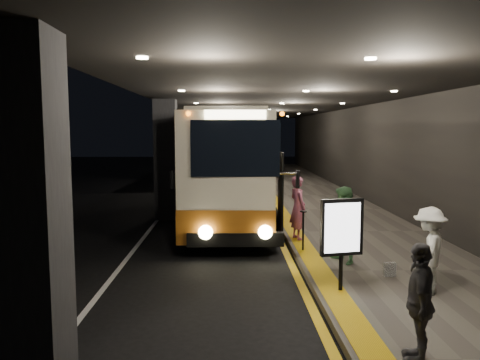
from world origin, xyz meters
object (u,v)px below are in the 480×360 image
object	(u,v)px
coach_main	(233,170)
coach_second	(232,154)
passenger_waiting_green	(344,225)
coach_third	(232,146)
passenger_waiting_white	(429,251)
info_sign	(342,229)
passenger_boarding	(298,208)
stanchion_post	(303,231)
passenger_waiting_grey	(419,303)
bag_polka	(390,269)

from	to	relation	value
coach_main	coach_second	distance (m)	14.84
passenger_waiting_green	coach_third	bearing A→B (deg)	162.32
passenger_waiting_green	passenger_waiting_white	xyz separation A→B (m)	(1.12, -2.09, -0.07)
info_sign	coach_main	bearing A→B (deg)	91.30
passenger_boarding	passenger_waiting_white	distance (m)	4.92
passenger_boarding	passenger_waiting_green	distance (m)	2.58
passenger_waiting_green	stanchion_post	bearing A→B (deg)	-168.15
passenger_waiting_green	info_sign	world-z (taller)	info_sign
coach_main	passenger_waiting_white	size ratio (longest dim) A/B	7.25
passenger_waiting_green	passenger_waiting_grey	xyz separation A→B (m)	(-0.15, -4.74, -0.08)
coach_main	passenger_waiting_white	world-z (taller)	coach_main
passenger_waiting_grey	info_sign	xyz separation A→B (m)	(-0.37, 2.83, 0.40)
passenger_waiting_grey	passenger_waiting_white	bearing A→B (deg)	172.38
passenger_boarding	bag_polka	xyz separation A→B (m)	(1.48, -3.50, -0.77)
stanchion_post	passenger_waiting_white	bearing A→B (deg)	-59.86
passenger_boarding	coach_main	bearing A→B (deg)	4.70
coach_third	stanchion_post	size ratio (longest dim) A/B	11.44
bag_polka	stanchion_post	xyz separation A→B (m)	(-1.53, 2.20, 0.37)
passenger_waiting_white	stanchion_post	distance (m)	3.79
info_sign	passenger_boarding	bearing A→B (deg)	80.71
stanchion_post	passenger_waiting_green	bearing A→B (deg)	-56.61
coach_second	passenger_waiting_grey	distance (m)	26.39
coach_third	passenger_boarding	size ratio (longest dim) A/B	6.48
coach_third	info_sign	size ratio (longest dim) A/B	6.51
coach_main	passenger_waiting_white	xyz separation A→B (m)	(3.67, -8.80, -0.82)
bag_polka	passenger_boarding	bearing A→B (deg)	112.88
passenger_waiting_grey	stanchion_post	distance (m)	5.95
coach_third	info_sign	xyz separation A→B (m)	(1.85, -37.07, -0.39)
passenger_waiting_green	passenger_waiting_white	bearing A→B (deg)	6.67
passenger_waiting_white	stanchion_post	xyz separation A→B (m)	(-1.89, 3.26, -0.32)
passenger_waiting_white	passenger_boarding	bearing A→B (deg)	-123.63
passenger_boarding	info_sign	world-z (taller)	passenger_boarding
coach_main	info_sign	xyz separation A→B (m)	(2.02, -8.62, -0.44)
coach_main	passenger_waiting_white	bearing A→B (deg)	-65.07
passenger_waiting_green	passenger_boarding	bearing A→B (deg)	174.74
passenger_boarding	passenger_waiting_white	bearing A→B (deg)	-176.55
coach_third	passenger_waiting_white	world-z (taller)	coach_third
coach_second	passenger_waiting_white	xyz separation A→B (m)	(3.55, -23.64, -0.67)
coach_second	stanchion_post	size ratio (longest dim) A/B	10.71
passenger_boarding	passenger_waiting_white	world-z (taller)	passenger_boarding
passenger_waiting_green	info_sign	size ratio (longest dim) A/B	1.00
bag_polka	stanchion_post	size ratio (longest dim) A/B	0.29
passenger_waiting_grey	info_sign	bearing A→B (deg)	-154.42
passenger_boarding	passenger_waiting_green	xyz separation A→B (m)	(0.72, -2.47, -0.01)
passenger_waiting_green	passenger_waiting_grey	world-z (taller)	passenger_waiting_green
passenger_waiting_green	bag_polka	xyz separation A→B (m)	(0.75, -1.02, -0.76)
coach_third	passenger_waiting_white	xyz separation A→B (m)	(3.50, -37.26, -0.77)
passenger_boarding	passenger_waiting_grey	bearing A→B (deg)	165.97
coach_second	passenger_waiting_grey	size ratio (longest dim) A/B	6.72
passenger_waiting_white	info_sign	distance (m)	1.70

